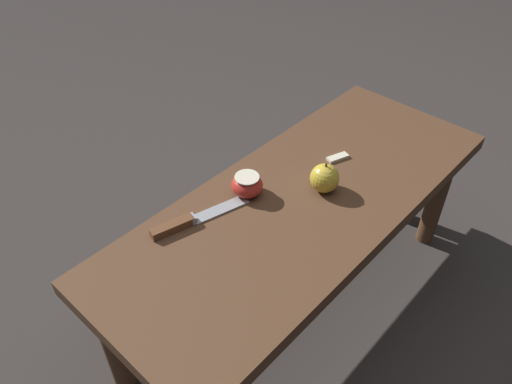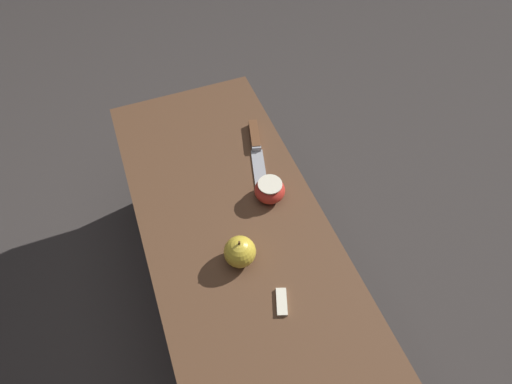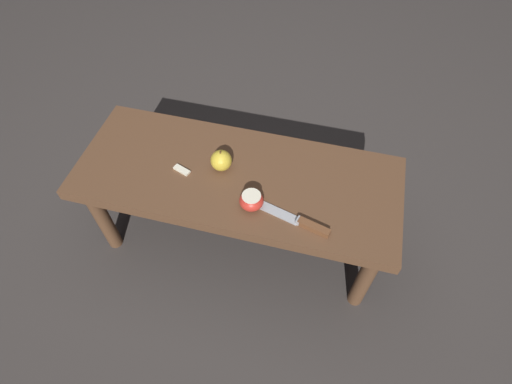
# 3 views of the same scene
# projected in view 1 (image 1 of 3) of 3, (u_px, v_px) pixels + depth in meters

# --- Properties ---
(ground_plane) EXTENTS (8.00, 8.00, 0.00)m
(ground_plane) POSITION_uv_depth(u_px,v_px,m) (295.00, 300.00, 1.47)
(ground_plane) COLOR #383330
(wooden_bench) EXTENTS (1.10, 0.43, 0.40)m
(wooden_bench) POSITION_uv_depth(u_px,v_px,m) (302.00, 215.00, 1.24)
(wooden_bench) COLOR brown
(wooden_bench) RESTS_ON ground_plane
(knife) EXTENTS (0.24, 0.09, 0.02)m
(knife) POSITION_uv_depth(u_px,v_px,m) (186.00, 222.00, 1.13)
(knife) COLOR #9EA0A5
(knife) RESTS_ON wooden_bench
(apple_whole) EXTENTS (0.07, 0.07, 0.08)m
(apple_whole) POSITION_uv_depth(u_px,v_px,m) (325.00, 178.00, 1.20)
(apple_whole) COLOR gold
(apple_whole) RESTS_ON wooden_bench
(apple_cut) EXTENTS (0.08, 0.08, 0.05)m
(apple_cut) POSITION_uv_depth(u_px,v_px,m) (247.00, 185.00, 1.20)
(apple_cut) COLOR red
(apple_cut) RESTS_ON wooden_bench
(apple_slice_near_knife) EXTENTS (0.06, 0.04, 0.01)m
(apple_slice_near_knife) POSITION_uv_depth(u_px,v_px,m) (338.00, 157.00, 1.32)
(apple_slice_near_knife) COLOR silver
(apple_slice_near_knife) RESTS_ON wooden_bench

